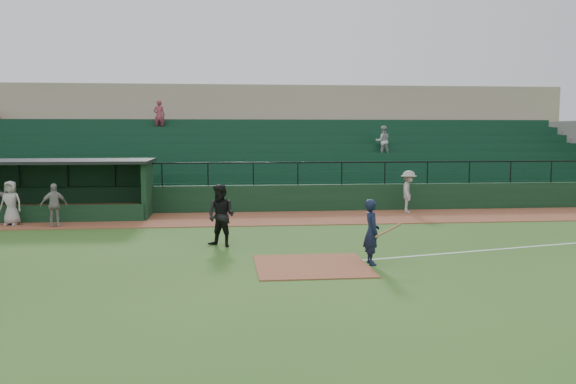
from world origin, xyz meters
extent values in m
plane|color=#2C521A|center=(0.00, 0.00, 0.00)|extent=(90.00, 90.00, 0.00)
cube|color=brown|center=(0.00, 8.00, 0.01)|extent=(40.00, 4.00, 0.03)
cube|color=brown|center=(0.00, -1.00, 0.01)|extent=(3.00, 3.00, 0.03)
cube|color=white|center=(8.00, 1.20, 0.01)|extent=(17.49, 4.44, 0.01)
cube|color=black|center=(0.00, 10.20, 0.60)|extent=(36.00, 0.35, 1.20)
cylinder|color=black|center=(0.00, 10.20, 2.20)|extent=(36.00, 0.06, 0.06)
cube|color=slate|center=(0.00, 15.10, 1.80)|extent=(36.00, 9.00, 3.60)
cube|color=#0E3520|center=(0.00, 14.60, 2.25)|extent=(34.56, 8.00, 4.05)
cube|color=gray|center=(0.00, 21.60, 3.20)|extent=(38.00, 3.00, 6.40)
cube|color=slate|center=(0.00, 19.60, 3.70)|extent=(36.00, 2.00, 0.20)
imported|color=#ADADAD|center=(6.14, 14.90, 3.07)|extent=(0.79, 0.62, 1.63)
imported|color=#8E3440|center=(-5.85, 17.90, 4.46)|extent=(0.63, 0.41, 1.73)
cube|color=black|center=(-9.75, 10.40, 1.15)|extent=(8.50, 0.20, 2.30)
cube|color=black|center=(-5.50, 9.10, 1.15)|extent=(0.20, 2.60, 2.30)
cube|color=black|center=(-9.75, 9.10, 2.36)|extent=(8.90, 3.20, 0.12)
cube|color=olive|center=(-9.75, 10.00, 0.25)|extent=(7.65, 0.40, 0.50)
cube|color=black|center=(-9.75, 7.75, 0.35)|extent=(8.50, 0.12, 0.70)
imported|color=black|center=(1.64, -0.91, 0.89)|extent=(0.44, 0.66, 1.77)
cylinder|color=olive|center=(2.04, -1.11, 0.95)|extent=(0.79, 0.34, 0.35)
imported|color=black|center=(-2.41, 2.08, 0.98)|extent=(1.20, 1.14, 1.95)
imported|color=#9D9993|center=(5.74, 8.97, 0.96)|extent=(1.04, 1.36, 1.86)
imported|color=#99948F|center=(-8.67, 6.66, 0.84)|extent=(1.03, 0.75, 1.62)
imported|color=#A19B96|center=(-10.39, 7.17, 0.88)|extent=(0.90, 0.66, 1.69)
camera|label=1|loc=(-2.33, -16.76, 3.59)|focal=37.88mm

